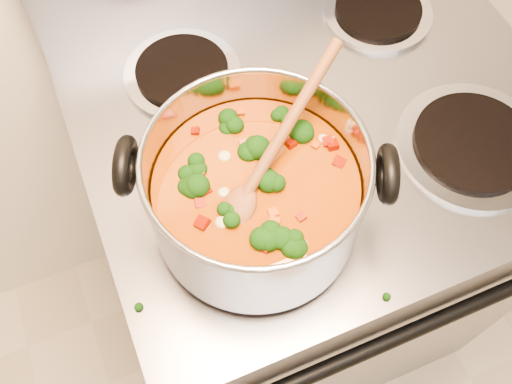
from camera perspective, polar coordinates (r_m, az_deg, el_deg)
electric_range at (r=1.31m, az=4.55°, el=-3.76°), size 0.76×0.69×1.08m
stockpot at (r=0.73m, az=0.05°, el=-0.13°), size 0.34×0.28×0.17m
wooden_spoon at (r=0.70m, az=0.70°, el=2.59°), size 0.24×0.18×0.11m
cooktop_crumbs at (r=0.80m, az=-0.72°, el=-3.77°), size 0.37×0.40×0.01m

